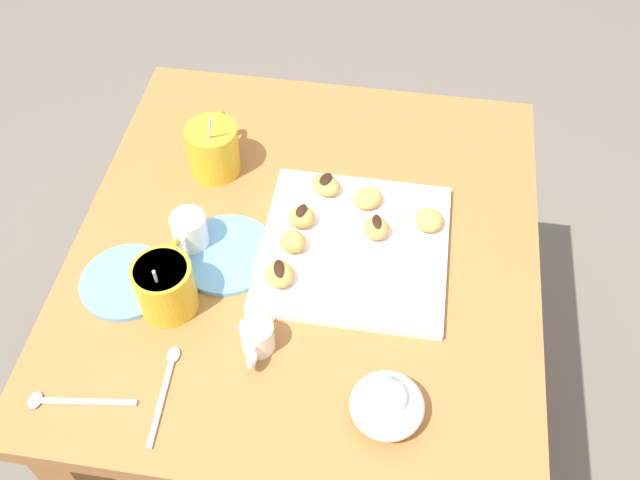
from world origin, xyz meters
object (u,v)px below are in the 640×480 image
coffee_mug_mustard_right (213,147)px  ice_cream_bowl (387,404)px  pastry_plate_square (354,250)px  cream_pitcher_white (189,231)px  coffee_mug_mustard_left (165,285)px  saucer_sky_right (227,254)px  saucer_sky_left (126,282)px  dining_table (307,290)px  chocolate_sauce_pitcher (257,336)px  beignet_1 (376,228)px  beignet_5 (429,220)px  beignet_4 (326,185)px  beignet_6 (302,217)px  beignet_0 (292,241)px  beignet_2 (279,274)px  beignet_3 (368,198)px

coffee_mug_mustard_right → ice_cream_bowl: 0.58m
pastry_plate_square → cream_pitcher_white: bearing=95.7°
ice_cream_bowl → cream_pitcher_white: bearing=54.1°
coffee_mug_mustard_left → saucer_sky_right: (0.11, -0.07, -0.05)m
saucer_sky_left → pastry_plate_square: bearing=-71.5°
dining_table → chocolate_sauce_pitcher: (-0.21, 0.04, 0.17)m
dining_table → saucer_sky_right: 0.20m
saucer_sky_right → beignet_1: beignet_1 is taller
ice_cream_bowl → beignet_5: bearing=-6.2°
chocolate_sauce_pitcher → beignet_5: chocolate_sauce_pitcher is taller
beignet_4 → beignet_6: bearing=160.4°
chocolate_sauce_pitcher → beignet_1: 0.28m
coffee_mug_mustard_left → beignet_6: coffee_mug_mustard_left is taller
beignet_0 → beignet_4: 0.14m
saucer_sky_left → beignet_2: beignet_2 is taller
beignet_2 → beignet_3: 0.22m
dining_table → beignet_0: 0.17m
saucer_sky_right → beignet_6: 0.14m
saucer_sky_right → beignet_5: beignet_5 is taller
coffee_mug_mustard_left → ice_cream_bowl: bearing=-111.0°
dining_table → coffee_mug_mustard_left: bearing=127.7°
pastry_plate_square → ice_cream_bowl: size_ratio=2.92×
beignet_3 → beignet_2: bearing=146.7°
chocolate_sauce_pitcher → beignet_5: size_ratio=1.83×
beignet_1 → beignet_2: beignet_1 is taller
chocolate_sauce_pitcher → beignet_5: 0.37m
coffee_mug_mustard_left → coffee_mug_mustard_right: bearing=0.0°
coffee_mug_mustard_left → beignet_6: size_ratio=3.15×
saucer_sky_left → beignet_2: 0.26m
beignet_5 → cream_pitcher_white: bearing=103.3°
saucer_sky_right → beignet_1: size_ratio=3.83×
dining_table → beignet_1: bearing=-76.9°
beignet_4 → beignet_5: 0.20m
beignet_6 → beignet_0: bearing=174.1°
saucer_sky_right → coffee_mug_mustard_right: bearing=18.8°
saucer_sky_right → beignet_5: size_ratio=3.37×
beignet_1 → saucer_sky_right: bearing=106.3°
beignet_0 → beignet_4: beignet_0 is taller
coffee_mug_mustard_right → dining_table: bearing=-128.6°
beignet_3 → beignet_5: size_ratio=1.07×
cream_pitcher_white → saucer_sky_right: size_ratio=0.62×
dining_table → saucer_sky_right: (-0.04, 0.13, 0.14)m
dining_table → cream_pitcher_white: (-0.03, 0.19, 0.18)m
chocolate_sauce_pitcher → saucer_sky_right: chocolate_sauce_pitcher is taller
beignet_1 → beignet_5: 0.10m
coffee_mug_mustard_left → beignet_5: 0.46m
coffee_mug_mustard_left → beignet_1: coffee_mug_mustard_left is taller
beignet_5 → saucer_sky_right: bearing=107.7°
saucer_sky_left → beignet_2: size_ratio=2.95×
saucer_sky_right → beignet_1: (0.07, -0.25, 0.03)m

